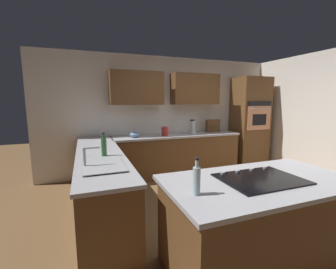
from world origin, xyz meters
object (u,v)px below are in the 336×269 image
Objects in this scene: cooktop at (260,179)px; dish_soap_bottle at (104,146)px; blender at (192,128)px; kettle at (165,131)px; spice_rack at (213,126)px; mixing_bowl at (135,135)px; sink_unit at (103,164)px; wall_oven at (250,122)px; oil_bottle at (197,180)px.

dish_soap_bottle is (1.32, -1.47, 0.12)m from cooktop.
blender reaches higher than kettle.
spice_rack is at bearing -168.50° from blender.
mixing_bowl is 1.55m from dish_soap_bottle.
spice_rack is at bearing -143.63° from sink_unit.
kettle reaches higher than cooktop.
sink_unit is 2.79m from blender.
blender is at bearing 1.37° from wall_oven.
oil_bottle is (-0.64, 1.09, 0.11)m from sink_unit.
spice_rack is 3.02m from dish_soap_bottle.
mixing_bowl is at bearing 0.75° from wall_oven.
cooktop is 1.98m from dish_soap_bottle.
blender is 0.95× the size of spice_rack.
spice_rack is 1.10× the size of oil_bottle.
mixing_bowl is (1.30, 0.00, -0.08)m from blender.
oil_bottle is (3.04, 2.98, -0.07)m from wall_oven.
cooktop is 4.09× the size of kettle.
kettle is at bearing -105.01° from oil_bottle.
wall_oven is 11.80× the size of kettle.
wall_oven reaches higher than cooktop.
cooktop is 2.49× the size of oil_bottle.
wall_oven is at bearing -128.63° from cooktop.
wall_oven is 4.26m from oil_bottle.
mixing_bowl is at bearing -92.70° from oil_bottle.
dish_soap_bottle reaches higher than kettle.
dish_soap_bottle reaches higher than spice_rack.
oil_bottle reaches higher than spice_rack.
spice_rack is 1.26m from kettle.
blender reaches higher than dish_soap_bottle.
blender is 2.44m from dish_soap_bottle.
wall_oven reaches higher than sink_unit.
kettle is 0.61× the size of oil_bottle.
blender is 1.01× the size of dish_soap_bottle.
sink_unit is at bearing 52.34° from kettle.
spice_rack is 1.06× the size of dish_soap_bottle.
blender is 1.55× the size of mixing_bowl.
blender is at bearing 11.50° from spice_rack.
kettle reaches higher than mixing_bowl.
sink_unit is at bearing -59.63° from oil_bottle.
sink_unit is 2.08× the size of spice_rack.
wall_oven is 7.17× the size of oil_bottle.
wall_oven reaches higher than mixing_bowl.
wall_oven is 6.87× the size of dish_soap_bottle.
cooktop is at bearing 66.28° from spice_rack.
cooktop is 2.93m from blender.
sink_unit is at bearing 83.05° from dish_soap_bottle.
spice_rack is at bearing -174.42° from kettle.
kettle is (-0.65, 0.00, 0.04)m from mixing_bowl.
oil_bottle is (1.44, 2.94, -0.01)m from blender.
oil_bottle is at bearing 74.99° from kettle.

